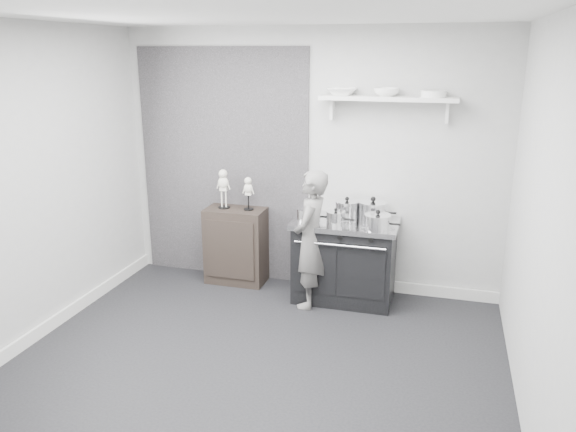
% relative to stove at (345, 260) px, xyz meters
% --- Properties ---
extents(ground, '(4.00, 4.00, 0.00)m').
position_rel_stove_xyz_m(ground, '(-0.46, -1.48, -0.42)').
color(ground, black).
rests_on(ground, ground).
extents(room_shell, '(4.02, 3.62, 2.71)m').
position_rel_stove_xyz_m(room_shell, '(-0.55, -1.33, 1.22)').
color(room_shell, '#A7A7A4').
rests_on(room_shell, ground).
extents(wall_shelf, '(1.30, 0.26, 0.24)m').
position_rel_stove_xyz_m(wall_shelf, '(0.34, 0.20, 1.59)').
color(wall_shelf, silver).
rests_on(wall_shelf, room_shell).
extents(stove, '(1.04, 0.65, 0.83)m').
position_rel_stove_xyz_m(stove, '(0.00, 0.00, 0.00)').
color(stove, black).
rests_on(stove, ground).
extents(side_cabinet, '(0.64, 0.37, 0.83)m').
position_rel_stove_xyz_m(side_cabinet, '(-1.22, 0.13, -0.00)').
color(side_cabinet, black).
rests_on(side_cabinet, ground).
extents(child, '(0.37, 0.53, 1.37)m').
position_rel_stove_xyz_m(child, '(-0.30, -0.24, 0.27)').
color(child, slate).
rests_on(child, ground).
extents(pot_front_left, '(0.33, 0.24, 0.17)m').
position_rel_stove_xyz_m(pot_front_left, '(-0.35, -0.10, 0.48)').
color(pot_front_left, silver).
rests_on(pot_front_left, stove).
extents(pot_back_left, '(0.33, 0.24, 0.22)m').
position_rel_stove_xyz_m(pot_back_left, '(-0.01, 0.11, 0.50)').
color(pot_back_left, silver).
rests_on(pot_back_left, stove).
extents(pot_back_right, '(0.38, 0.30, 0.24)m').
position_rel_stove_xyz_m(pot_back_right, '(0.25, 0.12, 0.51)').
color(pot_back_right, silver).
rests_on(pot_back_right, stove).
extents(pot_front_right, '(0.34, 0.25, 0.19)m').
position_rel_stove_xyz_m(pot_front_right, '(0.34, -0.19, 0.49)').
color(pot_front_right, silver).
rests_on(pot_front_right, stove).
extents(pot_front_center, '(0.27, 0.18, 0.16)m').
position_rel_stove_xyz_m(pot_front_center, '(-0.08, -0.13, 0.48)').
color(pot_front_center, silver).
rests_on(pot_front_center, stove).
extents(skeleton_full, '(0.14, 0.09, 0.49)m').
position_rel_stove_xyz_m(skeleton_full, '(-1.35, 0.13, 0.65)').
color(skeleton_full, beige).
rests_on(skeleton_full, side_cabinet).
extents(skeleton_torso, '(0.11, 0.07, 0.41)m').
position_rel_stove_xyz_m(skeleton_torso, '(-1.07, 0.13, 0.61)').
color(skeleton_torso, beige).
rests_on(skeleton_torso, side_cabinet).
extents(bowl_large, '(0.29, 0.29, 0.07)m').
position_rel_stove_xyz_m(bowl_large, '(-0.11, 0.19, 1.66)').
color(bowl_large, white).
rests_on(bowl_large, wall_shelf).
extents(bowl_small, '(0.24, 0.24, 0.08)m').
position_rel_stove_xyz_m(bowl_small, '(0.32, 0.19, 1.66)').
color(bowl_small, white).
rests_on(bowl_small, wall_shelf).
extents(plate_stack, '(0.23, 0.23, 0.06)m').
position_rel_stove_xyz_m(plate_stack, '(0.75, 0.19, 1.65)').
color(plate_stack, white).
rests_on(plate_stack, wall_shelf).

